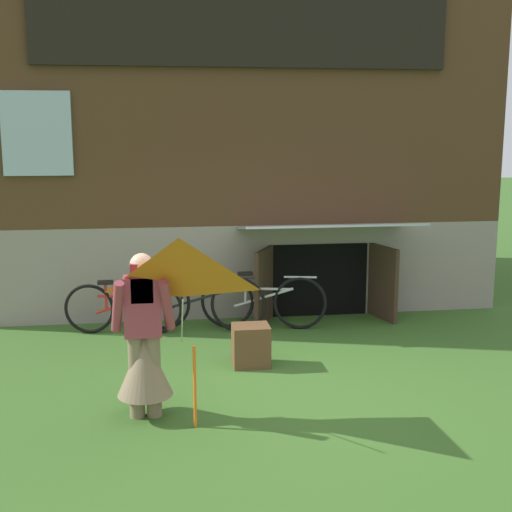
% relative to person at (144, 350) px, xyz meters
% --- Properties ---
extents(ground_plane, '(60.00, 60.00, 0.00)m').
position_rel_person_xyz_m(ground_plane, '(1.34, 0.28, -0.66)').
color(ground_plane, '#386023').
extents(log_house, '(7.60, 5.59, 5.60)m').
position_rel_person_xyz_m(log_house, '(1.34, 5.52, 2.15)').
color(log_house, gray).
rests_on(log_house, ground_plane).
extents(person, '(0.61, 0.52, 1.57)m').
position_rel_person_xyz_m(person, '(0.00, 0.00, 0.00)').
color(person, '#7F6B51').
rests_on(person, ground_plane).
extents(kite, '(1.08, 1.09, 1.67)m').
position_rel_person_xyz_m(kite, '(0.33, -0.59, 0.66)').
color(kite, orange).
rests_on(kite, ground_plane).
extents(bicycle_silver, '(1.68, 0.40, 0.78)m').
position_rel_person_xyz_m(bicycle_silver, '(1.53, 2.72, -0.28)').
color(bicycle_silver, black).
rests_on(bicycle_silver, ground_plane).
extents(bicycle_black, '(1.72, 0.50, 0.80)m').
position_rel_person_xyz_m(bicycle_black, '(0.68, 2.72, -0.27)').
color(bicycle_black, black).
rests_on(bicycle_black, ground_plane).
extents(bicycle_red, '(1.56, 0.27, 0.72)m').
position_rel_person_xyz_m(bicycle_red, '(-0.34, 2.75, -0.31)').
color(bicycle_red, black).
rests_on(bicycle_red, ground_plane).
extents(wooden_crate, '(0.42, 0.36, 0.47)m').
position_rel_person_xyz_m(wooden_crate, '(1.17, 1.27, -0.42)').
color(wooden_crate, brown).
rests_on(wooden_crate, ground_plane).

